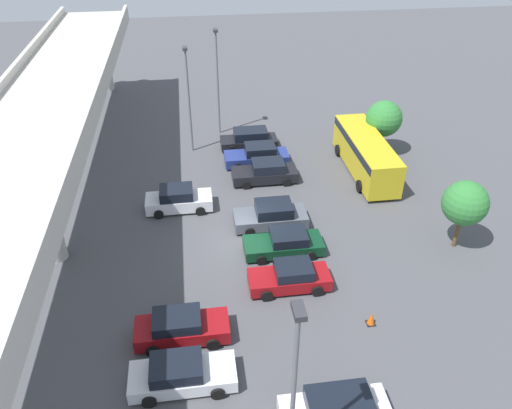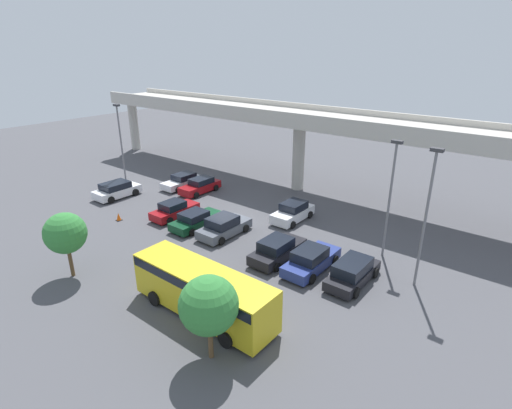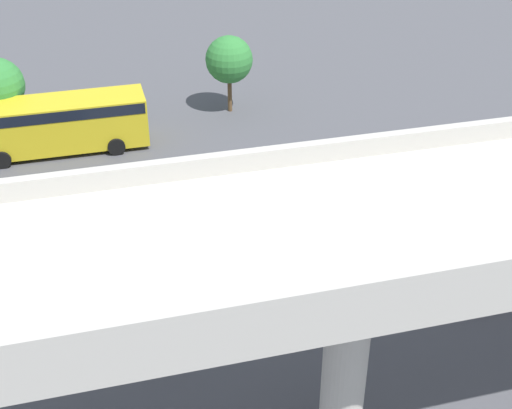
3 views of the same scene
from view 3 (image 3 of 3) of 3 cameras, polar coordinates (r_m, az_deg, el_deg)
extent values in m
plane|color=#4C4C51|center=(30.19, -0.83, -2.18)|extent=(118.50, 118.50, 0.00)
cube|color=#BCB7AD|center=(17.28, 8.07, -2.26)|extent=(55.30, 6.14, 0.90)
cube|color=#BCB7AD|center=(19.24, 5.02, 4.25)|extent=(55.30, 0.30, 0.55)
cube|color=#BCB7AD|center=(14.74, 12.47, -6.05)|extent=(55.30, 0.30, 0.55)
cylinder|color=#BCB7AD|center=(19.70, 7.21, -11.63)|extent=(1.23, 1.23, 6.85)
cube|color=silver|center=(36.02, 18.13, 3.19)|extent=(2.00, 4.42, 0.75)
cube|color=black|center=(35.82, 18.21, 4.23)|extent=(1.84, 2.59, 0.59)
cylinder|color=black|center=(34.61, 17.76, 1.62)|extent=(0.22, 0.68, 0.68)
cylinder|color=black|center=(37.65, 18.37, 4.05)|extent=(0.22, 0.68, 0.68)
cylinder|color=black|center=(36.63, 15.64, 3.73)|extent=(0.22, 0.68, 0.68)
cube|color=silver|center=(30.41, 19.28, -2.80)|extent=(1.78, 4.60, 0.67)
cube|color=black|center=(29.91, 19.73, -2.06)|extent=(1.64, 2.23, 0.59)
cylinder|color=black|center=(31.04, 16.45, -1.93)|extent=(0.22, 0.62, 0.62)
cylinder|color=black|center=(31.95, 19.29, -1.43)|extent=(0.22, 0.62, 0.62)
cylinder|color=black|center=(29.12, 19.14, -4.93)|extent=(0.22, 0.62, 0.62)
cube|color=maroon|center=(29.11, 14.89, -3.54)|extent=(1.74, 4.46, 0.74)
cube|color=black|center=(28.60, 15.26, -2.71)|extent=(1.60, 2.26, 0.56)
cylinder|color=black|center=(29.84, 12.11, -2.70)|extent=(0.22, 0.63, 0.63)
cylinder|color=black|center=(30.61, 15.11, -2.19)|extent=(0.22, 0.63, 0.63)
cylinder|color=black|center=(27.90, 14.51, -5.80)|extent=(0.22, 0.63, 0.63)
cylinder|color=black|center=(28.73, 17.66, -5.15)|extent=(0.22, 0.63, 0.63)
cube|color=maroon|center=(32.37, 5.83, 1.28)|extent=(1.73, 4.36, 0.68)
cube|color=black|center=(32.23, 5.76, 2.45)|extent=(1.59, 1.96, 0.60)
cylinder|color=black|center=(31.70, 8.14, -0.03)|extent=(0.22, 0.64, 0.64)
cylinder|color=black|center=(31.12, 5.12, -0.47)|extent=(0.22, 0.64, 0.64)
cylinder|color=black|center=(33.84, 6.45, 2.31)|extent=(0.22, 0.64, 0.64)
cylinder|color=black|center=(33.30, 3.60, 1.94)|extent=(0.22, 0.64, 0.64)
cube|color=#0C381E|center=(31.76, 0.64, 0.75)|extent=(1.86, 4.62, 0.65)
cube|color=black|center=(31.70, 0.50, 1.98)|extent=(1.71, 2.08, 0.59)
cylinder|color=black|center=(30.93, 3.04, -0.64)|extent=(0.22, 0.60, 0.60)
cylinder|color=black|center=(30.48, -0.38, -1.13)|extent=(0.22, 0.60, 0.60)
cylinder|color=black|center=(33.27, 1.57, 1.92)|extent=(0.22, 0.60, 0.60)
cylinder|color=black|center=(32.85, -1.62, 1.50)|extent=(0.22, 0.60, 0.60)
cube|color=#515660|center=(30.96, -4.21, -0.17)|extent=(1.95, 4.58, 0.71)
cube|color=black|center=(30.78, -4.34, 1.15)|extent=(1.79, 2.25, 0.71)
cylinder|color=black|center=(30.06, -1.81, -1.65)|extent=(0.22, 0.61, 0.61)
cylinder|color=black|center=(29.77, -5.55, -2.18)|extent=(0.22, 0.61, 0.61)
cylinder|color=black|center=(32.42, -2.96, 1.03)|extent=(0.22, 0.61, 0.61)
cylinder|color=black|center=(32.14, -6.43, 0.56)|extent=(0.22, 0.61, 0.61)
cube|color=silver|center=(26.04, -7.53, -7.30)|extent=(1.79, 4.34, 0.80)
cube|color=black|center=(25.50, -7.60, -6.21)|extent=(1.65, 2.14, 0.65)
cylinder|color=black|center=(27.21, -9.82, -6.26)|extent=(0.22, 0.62, 0.62)
cylinder|color=black|center=(27.34, -5.99, -5.71)|extent=(0.22, 0.62, 0.62)
cylinder|color=black|center=(25.14, -9.13, -9.94)|extent=(0.22, 0.62, 0.62)
cylinder|color=black|center=(25.27, -4.96, -9.32)|extent=(0.22, 0.62, 0.62)
cube|color=black|center=(31.05, -14.41, -1.07)|extent=(1.86, 4.69, 0.73)
cube|color=black|center=(30.91, -14.60, 0.26)|extent=(1.71, 2.26, 0.66)
cylinder|color=black|center=(29.93, -12.43, -2.65)|extent=(0.22, 0.62, 0.62)
cylinder|color=black|center=(29.99, -16.03, -3.14)|extent=(0.22, 0.62, 0.62)
cylinder|color=black|center=(32.39, -12.80, 0.17)|extent=(0.22, 0.62, 0.62)
cylinder|color=black|center=(32.45, -16.13, -0.28)|extent=(0.22, 0.62, 0.62)
cube|color=navy|center=(31.05, -19.13, -1.92)|extent=(1.85, 4.86, 0.71)
cube|color=black|center=(30.92, -19.34, -0.56)|extent=(1.71, 2.27, 0.69)
cylinder|color=black|center=(29.80, -17.35, -3.57)|extent=(0.22, 0.67, 0.67)
cylinder|color=black|center=(32.34, -17.34, -0.56)|extent=(0.22, 0.67, 0.67)
cube|color=gold|center=(37.33, -15.67, 6.23)|extent=(8.92, 2.38, 2.47)
cube|color=black|center=(36.98, -15.87, 7.45)|extent=(8.74, 2.43, 0.54)
cylinder|color=black|center=(36.89, -19.66, 3.39)|extent=(0.88, 0.29, 0.88)
cylinder|color=black|center=(39.06, -19.53, 5.02)|extent=(0.88, 0.29, 0.88)
cylinder|color=black|center=(36.68, -11.10, 4.57)|extent=(0.88, 0.29, 0.88)
cylinder|color=black|center=(38.86, -11.43, 6.15)|extent=(0.88, 0.29, 0.88)
cylinder|color=brown|center=(40.62, -2.11, 8.76)|extent=(0.24, 0.24, 1.95)
sphere|color=#337F38|center=(39.85, -2.17, 11.52)|extent=(2.61, 2.61, 2.61)
cylinder|color=brown|center=(39.73, -19.48, 6.22)|extent=(0.24, 0.24, 1.79)
cube|color=black|center=(36.53, 8.64, 3.96)|extent=(0.44, 0.44, 0.04)
cone|color=#EA590F|center=(36.38, 8.68, 4.42)|extent=(0.40, 0.40, 0.70)
camera|label=1|loc=(36.83, 45.30, 26.44)|focal=35.00mm
camera|label=2|loc=(49.13, -35.99, 23.05)|focal=28.00mm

